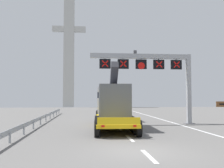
{
  "coord_description": "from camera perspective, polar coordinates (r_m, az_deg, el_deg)",
  "views": [
    {
      "loc": [
        -2.5,
        -12.23,
        2.54
      ],
      "look_at": [
        -0.33,
        9.75,
        3.69
      ],
      "focal_mm": 41.67,
      "sensor_mm": 36.0,
      "label": 1
    }
  ],
  "objects": [
    {
      "name": "guardrail_left",
      "position": [
        26.96,
        -14.92,
        -7.1
      ],
      "size": [
        0.13,
        32.61,
        0.76
      ],
      "color": "#999EA3",
      "rests_on": "ground"
    },
    {
      "name": "edge_line_right",
      "position": [
        25.87,
        14.2,
        -8.53
      ],
      "size": [
        0.2,
        63.0,
        0.01
      ],
      "primitive_type": "cube",
      "color": "silver",
      "rests_on": "ground"
    },
    {
      "name": "lane_markings",
      "position": [
        26.19,
        0.32,
        -8.55
      ],
      "size": [
        0.2,
        41.97,
        0.01
      ],
      "color": "silver",
      "rests_on": "ground"
    },
    {
      "name": "overhead_lane_gantry",
      "position": [
        25.45,
        9.19,
        3.52
      ],
      "size": [
        10.05,
        0.9,
        7.06
      ],
      "color": "#9EA0A5",
      "rests_on": "ground"
    },
    {
      "name": "bridge_pylon_distant",
      "position": [
        72.58,
        -9.42,
        8.93
      ],
      "size": [
        9.0,
        2.0,
        34.21
      ],
      "color": "#B7B7B2",
      "rests_on": "ground"
    },
    {
      "name": "ground",
      "position": [
        12.74,
        5.99,
        -14.46
      ],
      "size": [
        112.0,
        112.0,
        0.0
      ],
      "primitive_type": "plane",
      "color": "slate"
    },
    {
      "name": "heavy_haul_truck_yellow",
      "position": [
        24.18,
        -0.1,
        -4.3
      ],
      "size": [
        3.52,
        14.15,
        5.3
      ],
      "color": "yellow",
      "rests_on": "ground"
    }
  ]
}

